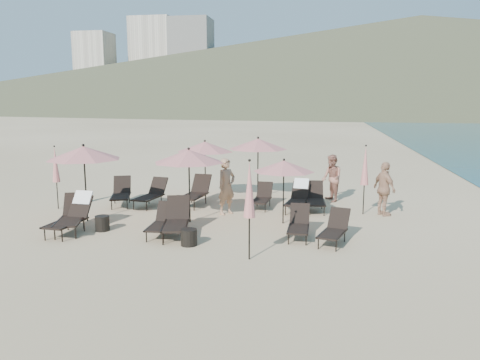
% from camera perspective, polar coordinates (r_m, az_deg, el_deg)
% --- Properties ---
extents(ground, '(800.00, 800.00, 0.00)m').
position_cam_1_polar(ground, '(13.27, -3.88, -7.17)').
color(ground, '#D6BA8C').
rests_on(ground, ground).
extents(volcanic_headland, '(690.00, 690.00, 55.00)m').
position_cam_1_polar(volcanic_headland, '(323.05, 22.89, 12.99)').
color(volcanic_headland, brown).
rests_on(volcanic_headland, ground).
extents(hotel_skyline, '(109.00, 82.00, 55.00)m').
position_cam_1_polar(hotel_skyline, '(300.26, -8.97, 13.48)').
color(hotel_skyline, beige).
rests_on(hotel_skyline, ground).
extents(lounger_0, '(1.18, 1.91, 1.03)m').
position_cam_1_polar(lounger_0, '(14.74, -19.88, -4.09)').
color(lounger_0, black).
rests_on(lounger_0, ground).
extents(lounger_1, '(0.77, 1.84, 1.12)m').
position_cam_1_polar(lounger_1, '(14.62, -19.80, -3.98)').
color(lounger_1, black).
rests_on(lounger_1, ground).
extents(lounger_2, '(1.05, 1.91, 1.04)m').
position_cam_1_polar(lounger_2, '(13.51, -7.78, -4.80)').
color(lounger_2, black).
rests_on(lounger_2, ground).
extents(lounger_3, '(0.66, 1.55, 0.88)m').
position_cam_1_polar(lounger_3, '(13.67, -9.49, -5.00)').
color(lounger_3, black).
rests_on(lounger_3, ground).
extents(lounger_4, '(0.58, 1.50, 0.86)m').
position_cam_1_polar(lounger_4, '(13.36, 7.18, -5.31)').
color(lounger_4, black).
rests_on(lounger_4, ground).
extents(lounger_5, '(0.95, 1.60, 0.86)m').
position_cam_1_polar(lounger_5, '(13.01, 11.43, -5.84)').
color(lounger_5, black).
rests_on(lounger_5, ground).
extents(lounger_6, '(1.17, 1.83, 0.99)m').
position_cam_1_polar(lounger_6, '(17.92, -14.29, -1.49)').
color(lounger_6, black).
rests_on(lounger_6, ground).
extents(lounger_7, '(0.91, 1.77, 0.97)m').
position_cam_1_polar(lounger_7, '(17.51, -10.76, -1.65)').
color(lounger_7, black).
rests_on(lounger_7, ground).
extents(lounger_8, '(0.91, 1.90, 1.05)m').
position_cam_1_polar(lounger_8, '(17.40, -5.43, -1.45)').
color(lounger_8, black).
rests_on(lounger_8, ground).
extents(lounger_9, '(0.65, 1.52, 0.85)m').
position_cam_1_polar(lounger_9, '(16.91, 2.74, -2.07)').
color(lounger_9, black).
rests_on(lounger_9, ground).
extents(lounger_10, '(0.84, 1.75, 1.05)m').
position_cam_1_polar(lounger_10, '(16.61, 7.09, -1.99)').
color(lounger_10, black).
rests_on(lounger_10, ground).
extents(lounger_11, '(0.76, 1.71, 0.96)m').
position_cam_1_polar(lounger_11, '(16.69, 9.15, -2.17)').
color(lounger_11, black).
rests_on(lounger_11, ground).
extents(umbrella_open_0, '(2.32, 2.32, 2.50)m').
position_cam_1_polar(umbrella_open_0, '(15.53, -18.52, 3.15)').
color(umbrella_open_0, black).
rests_on(umbrella_open_0, ground).
extents(umbrella_open_1, '(2.23, 2.23, 2.40)m').
position_cam_1_polar(umbrella_open_1, '(14.70, -6.26, 2.90)').
color(umbrella_open_1, black).
rests_on(umbrella_open_1, ground).
extents(umbrella_open_2, '(1.92, 1.92, 2.07)m').
position_cam_1_polar(umbrella_open_2, '(14.55, 5.37, 1.70)').
color(umbrella_open_2, black).
rests_on(umbrella_open_2, ground).
extents(umbrella_open_3, '(2.18, 2.18, 2.35)m').
position_cam_1_polar(umbrella_open_3, '(18.05, -4.30, 4.05)').
color(umbrella_open_3, black).
rests_on(umbrella_open_3, ground).
extents(umbrella_open_4, '(2.28, 2.28, 2.46)m').
position_cam_1_polar(umbrella_open_4, '(18.22, 2.21, 4.42)').
color(umbrella_open_4, black).
rests_on(umbrella_open_4, ground).
extents(umbrella_closed_0, '(0.29, 0.29, 2.48)m').
position_cam_1_polar(umbrella_closed_0, '(11.17, 1.16, -1.25)').
color(umbrella_closed_0, black).
rests_on(umbrella_closed_0, ground).
extents(umbrella_closed_1, '(0.28, 0.28, 2.38)m').
position_cam_1_polar(umbrella_closed_1, '(16.29, 15.00, 1.65)').
color(umbrella_closed_1, black).
rests_on(umbrella_closed_1, ground).
extents(umbrella_closed_2, '(0.27, 0.27, 2.28)m').
position_cam_1_polar(umbrella_closed_2, '(17.78, -21.57, 1.72)').
color(umbrella_closed_2, black).
rests_on(umbrella_closed_2, ground).
extents(side_table_0, '(0.42, 0.42, 0.45)m').
position_cam_1_polar(side_table_0, '(14.58, -16.44, -5.08)').
color(side_table_0, black).
rests_on(side_table_0, ground).
extents(side_table_1, '(0.44, 0.44, 0.45)m').
position_cam_1_polar(side_table_1, '(12.69, -6.24, -6.96)').
color(side_table_1, black).
rests_on(side_table_1, ground).
extents(beachgoer_a, '(0.80, 0.83, 1.92)m').
position_cam_1_polar(beachgoer_a, '(15.88, -1.66, -0.77)').
color(beachgoer_a, '#A07557').
rests_on(beachgoer_a, ground).
extents(beachgoer_b, '(0.98, 1.08, 1.80)m').
position_cam_1_polar(beachgoer_b, '(18.23, 11.11, 0.22)').
color(beachgoer_b, '#A26753').
rests_on(beachgoer_b, ground).
extents(beachgoer_c, '(0.92, 1.15, 1.83)m').
position_cam_1_polar(beachgoer_c, '(16.39, 17.19, -1.04)').
color(beachgoer_c, tan).
rests_on(beachgoer_c, ground).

